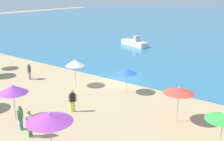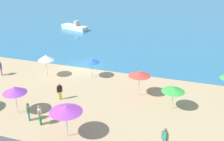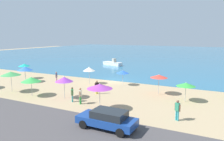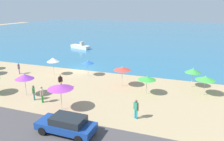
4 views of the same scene
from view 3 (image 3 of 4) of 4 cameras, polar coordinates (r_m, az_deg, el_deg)
name	(u,v)px [view 3 (image 3 of 4)]	position (r m, az deg, el deg)	size (l,w,h in m)	color
ground_plane	(115,81)	(33.40, 0.74, -2.74)	(160.00, 160.00, 0.00)	tan
sea	(179,54)	(85.87, 17.06, 4.24)	(150.00, 110.00, 0.05)	teal
coastal_road	(17,122)	(19.53, -23.63, -12.29)	(80.00, 8.00, 0.06)	#4A4546
beach_umbrella_1	(64,79)	(24.51, -12.41, -2.25)	(1.97, 1.97, 2.49)	#B2B2B7
beach_umbrella_3	(11,73)	(29.32, -24.93, -0.71)	(2.36, 2.36, 2.60)	#B2B2B7
beach_umbrella_4	(159,76)	(26.02, 12.16, -1.48)	(2.02, 2.02, 2.45)	#B2B2B7
beach_umbrella_5	(186,85)	(24.06, 18.74, -3.49)	(1.96, 1.96, 2.10)	#B2B2B7
beach_umbrella_6	(123,72)	(30.20, 2.83, -0.38)	(1.71, 1.71, 2.17)	#B2B2B7
beach_umbrella_7	(31,79)	(26.47, -20.36, -2.20)	(2.24, 2.24, 2.28)	#B2B2B7
beach_umbrella_8	(25,69)	(34.60, -21.76, 0.48)	(2.18, 2.18, 2.40)	#B2B2B7
beach_umbrella_9	(24,65)	(37.47, -21.94, 1.33)	(1.87, 1.87, 2.49)	#B2B2B7
beach_umbrella_10	(100,86)	(20.17, -3.23, -4.14)	(2.39, 2.39, 2.56)	#B2B2B7
beach_umbrella_11	(89,69)	(31.19, -5.99, 0.38)	(1.71, 1.71, 2.50)	#B2B2B7
bather_0	(80,95)	(22.47, -8.28, -6.34)	(0.33, 0.54, 1.68)	green
bather_1	(56,76)	(33.29, -14.31, -1.51)	(0.38, 0.50, 1.59)	#CE70A4
bather_2	(72,94)	(23.33, -10.35, -5.96)	(0.38, 0.49, 1.58)	teal
bather_3	(97,86)	(26.03, -3.98, -4.16)	(0.42, 0.44, 1.63)	yellow
bather_4	(177,109)	(18.83, 16.72, -9.63)	(0.51, 0.37, 1.74)	teal
parked_car_0	(107,119)	(16.55, -1.21, -12.50)	(4.50, 1.97, 1.41)	navy
skiff_nearshore	(113,63)	(50.26, 0.13, 1.88)	(5.37, 2.86, 1.61)	silver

